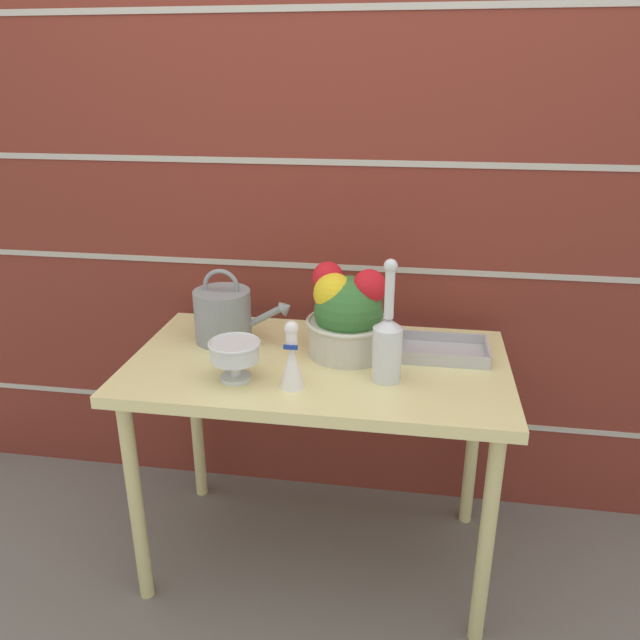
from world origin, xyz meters
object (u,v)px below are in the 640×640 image
glass_decanter (387,343)px  figurine_vase (292,361)px  flower_planter (347,315)px  wire_tray (444,352)px  watering_can (224,315)px  crystal_pedestal_bowl (235,353)px

glass_decanter → figurine_vase: size_ratio=1.81×
flower_planter → glass_decanter: size_ratio=0.79×
wire_tray → flower_planter: bearing=-173.8°
watering_can → flower_planter: flower_planter is taller
watering_can → crystal_pedestal_bowl: 0.29m
crystal_pedestal_bowl → flower_planter: bearing=38.5°
glass_decanter → crystal_pedestal_bowl: bearing=-171.2°
watering_can → crystal_pedestal_bowl: watering_can is taller
watering_can → figurine_vase: 0.40m
glass_decanter → wire_tray: bearing=50.0°
glass_decanter → figurine_vase: glass_decanter is taller
flower_planter → wire_tray: (0.30, 0.03, -0.12)m
wire_tray → glass_decanter: bearing=-130.0°
crystal_pedestal_bowl → glass_decanter: 0.43m
crystal_pedestal_bowl → wire_tray: (0.59, 0.26, -0.07)m
crystal_pedestal_bowl → figurine_vase: size_ratio=0.76×
watering_can → wire_tray: size_ratio=1.21×
glass_decanter → figurine_vase: bearing=-161.4°
wire_tray → watering_can: bearing=179.5°
crystal_pedestal_bowl → wire_tray: 0.65m
watering_can → flower_planter: bearing=-5.4°
crystal_pedestal_bowl → wire_tray: crystal_pedestal_bowl is taller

